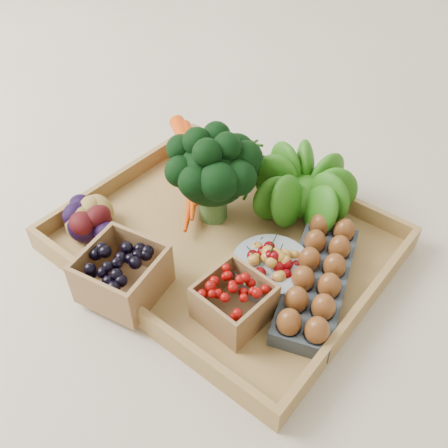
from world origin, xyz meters
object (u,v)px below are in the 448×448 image
Objects in this scene: broccoli at (213,188)px; cherry_bowl at (271,270)px; egg_carton at (317,283)px; tray at (224,245)px.

broccoli is 0.19m from cherry_bowl.
cherry_bowl reaches higher than egg_carton.
tray is 0.11m from broccoli.
egg_carton is (0.08, 0.03, -0.00)m from cherry_bowl.
cherry_bowl is (0.17, -0.06, -0.05)m from broccoli.
broccoli reaches higher than tray.
broccoli is at bearing 153.66° from egg_carton.
egg_carton is (0.19, 0.01, 0.02)m from tray.
egg_carton is at bearing 3.18° from tray.
egg_carton is (0.25, -0.03, -0.05)m from broccoli.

